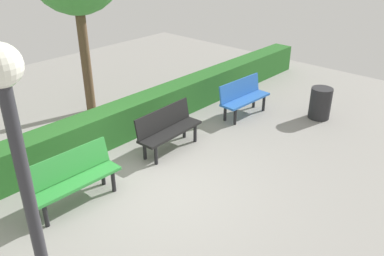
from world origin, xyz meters
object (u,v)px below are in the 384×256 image
object	(u,v)px
bench_green	(72,177)
trash_bin	(320,103)
bench_blue	(243,96)
lamp_post	(19,153)
bench_black	(168,128)

from	to	relation	value
bench_green	trash_bin	distance (m)	5.93
bench_blue	lamp_post	world-z (taller)	lamp_post
bench_black	trash_bin	distance (m)	3.81
bench_black	bench_green	distance (m)	2.29
bench_black	lamp_post	world-z (taller)	lamp_post
bench_green	trash_bin	bearing A→B (deg)	166.80
bench_black	lamp_post	size ratio (longest dim) A/B	0.46
bench_black	bench_green	xyz separation A→B (m)	(2.29, 0.13, 0.00)
lamp_post	bench_blue	bearing A→B (deg)	-162.28
bench_blue	lamp_post	xyz separation A→B (m)	(6.18, 1.97, 1.84)
bench_blue	trash_bin	bearing A→B (deg)	129.15
bench_blue	trash_bin	xyz separation A→B (m)	(-1.08, 1.45, -0.11)
bench_blue	lamp_post	bearing A→B (deg)	20.30
lamp_post	trash_bin	distance (m)	7.53
bench_green	lamp_post	world-z (taller)	lamp_post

